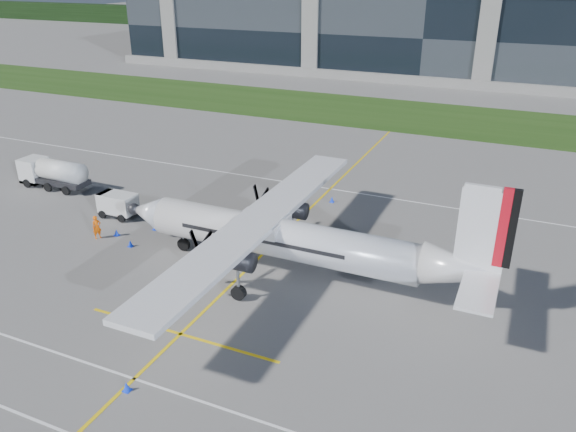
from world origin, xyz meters
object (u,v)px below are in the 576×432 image
at_px(safety_cone_fwd, 116,232).
at_px(safety_cone_nose_port, 130,243).
at_px(safety_cone_nose_stbd, 155,227).
at_px(turboprop_aircraft, 295,219).
at_px(baggage_tug, 118,205).
at_px(fuel_tanker_truck, 50,173).
at_px(ground_crew_person, 97,226).
at_px(safety_cone_stbdwing, 332,199).
at_px(safety_cone_tail, 471,307).
at_px(safety_cone_portwing, 126,386).

distance_m(safety_cone_fwd, safety_cone_nose_port, 2.37).
bearing_deg(safety_cone_fwd, safety_cone_nose_stbd, 44.59).
bearing_deg(safety_cone_nose_port, turboprop_aircraft, 5.06).
xyz_separation_m(baggage_tug, safety_cone_fwd, (2.16, -2.94, -0.70)).
xyz_separation_m(turboprop_aircraft, safety_cone_fwd, (-14.48, -0.04, -3.73)).
bearing_deg(safety_cone_fwd, fuel_tanker_truck, 154.76).
distance_m(turboprop_aircraft, safety_cone_nose_stbd, 13.15).
bearing_deg(ground_crew_person, safety_cone_fwd, -18.15).
xyz_separation_m(baggage_tug, safety_cone_stbdwing, (14.69, 9.72, -0.70)).
relative_size(fuel_tanker_truck, safety_cone_tail, 14.11).
bearing_deg(safety_cone_portwing, turboprop_aircraft, 77.63).
height_order(ground_crew_person, safety_cone_stbdwing, ground_crew_person).
distance_m(turboprop_aircraft, safety_cone_tail, 11.74).
xyz_separation_m(ground_crew_person, safety_cone_tail, (26.55, 1.31, -0.77)).
relative_size(safety_cone_fwd, safety_cone_tail, 1.00).
distance_m(safety_cone_nose_stbd, safety_cone_portwing, 18.00).
bearing_deg(turboprop_aircraft, safety_cone_stbdwing, 98.79).
bearing_deg(fuel_tanker_truck, safety_cone_fwd, -25.24).
height_order(safety_cone_nose_stbd, safety_cone_tail, same).
bearing_deg(safety_cone_tail, fuel_tanker_truck, 171.95).
height_order(fuel_tanker_truck, safety_cone_tail, fuel_tanker_truck).
relative_size(safety_cone_nose_stbd, safety_cone_stbdwing, 1.00).
xyz_separation_m(safety_cone_fwd, safety_cone_tail, (25.61, 0.39, 0.00)).
distance_m(fuel_tanker_truck, safety_cone_fwd, 13.47).
height_order(safety_cone_fwd, safety_cone_nose_stbd, same).
bearing_deg(safety_cone_portwing, safety_cone_tail, 44.20).
distance_m(safety_cone_nose_stbd, safety_cone_tail, 23.63).
height_order(turboprop_aircraft, fuel_tanker_truck, turboprop_aircraft).
relative_size(turboprop_aircraft, safety_cone_nose_port, 53.10).
relative_size(turboprop_aircraft, fuel_tanker_truck, 3.76).
xyz_separation_m(fuel_tanker_truck, safety_cone_nose_stbd, (14.17, -3.73, -1.07)).
distance_m(fuel_tanker_truck, ground_crew_person, 13.03).
height_order(safety_cone_nose_port, safety_cone_nose_stbd, same).
distance_m(safety_cone_fwd, safety_cone_portwing, 17.60).
height_order(turboprop_aircraft, safety_cone_stbdwing, turboprop_aircraft).
height_order(baggage_tug, safety_cone_nose_port, baggage_tug).
relative_size(safety_cone_portwing, safety_cone_stbdwing, 1.00).
bearing_deg(safety_cone_portwing, safety_cone_nose_stbd, 121.99).
bearing_deg(baggage_tug, safety_cone_fwd, -53.77).
bearing_deg(safety_cone_tail, safety_cone_portwing, -135.80).
distance_m(baggage_tug, safety_cone_nose_stbd, 4.35).
distance_m(baggage_tug, safety_cone_stbdwing, 17.63).
distance_m(fuel_tanker_truck, safety_cone_nose_stbd, 14.70).
relative_size(safety_cone_nose_port, safety_cone_tail, 1.00).
xyz_separation_m(baggage_tug, safety_cone_portwing, (13.72, -16.21, -0.70)).
bearing_deg(safety_cone_nose_stbd, safety_cone_stbdwing, 45.45).
xyz_separation_m(fuel_tanker_truck, baggage_tug, (9.99, -2.78, -0.37)).
relative_size(turboprop_aircraft, safety_cone_fwd, 53.10).
bearing_deg(fuel_tanker_truck, safety_cone_stbdwing, 15.71).
bearing_deg(baggage_tug, turboprop_aircraft, -9.90).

